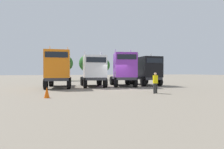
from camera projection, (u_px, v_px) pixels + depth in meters
ground at (118, 89)px, 18.20m from camera, size 200.00×200.00×0.00m
semi_truck_orange at (58, 69)px, 18.65m from camera, size 3.24×6.55×4.49m
semi_truck_white at (94, 71)px, 20.23m from camera, size 3.00×5.90×4.13m
semi_truck_purple at (124, 69)px, 20.84m from camera, size 3.80×6.60×4.48m
semi_truck_black at (147, 71)px, 22.57m from camera, size 2.87×6.24×4.20m
visitor_in_hivis at (155, 81)px, 14.11m from camera, size 0.53×0.53×1.66m
traffic_cone_near at (47, 92)px, 11.60m from camera, size 0.36×0.36×0.72m
oak_far_left at (65, 63)px, 35.39m from camera, size 3.19×3.19×5.10m
oak_far_centre at (88, 63)px, 39.34m from camera, size 3.87×3.87×5.63m
oak_far_right at (103, 65)px, 39.95m from camera, size 3.06×3.06×4.81m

